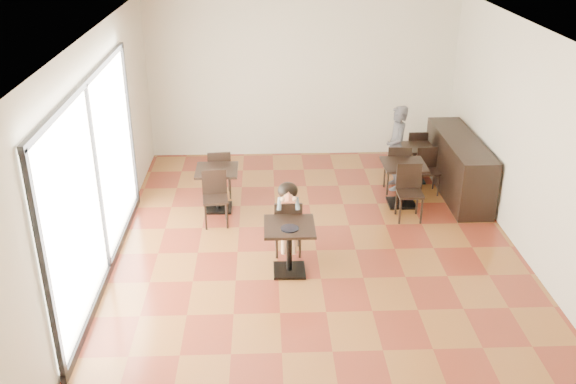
{
  "coord_description": "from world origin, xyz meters",
  "views": [
    {
      "loc": [
        -0.75,
        -8.27,
        4.77
      ],
      "look_at": [
        -0.43,
        -0.08,
        1.0
      ],
      "focal_mm": 40.0,
      "sensor_mm": 36.0,
      "label": 1
    }
  ],
  "objects_px": {
    "child_chair": "(288,226)",
    "chair_back_b": "(428,172)",
    "child_table": "(289,249)",
    "child": "(288,219)",
    "cafe_table_back": "(414,164)",
    "chair_mid_b": "(410,194)",
    "chair_mid_a": "(397,168)",
    "adult_patron": "(396,148)",
    "cafe_table_left": "(218,189)",
    "cafe_table_mid": "(403,184)",
    "chair_left_a": "(219,172)",
    "chair_left_b": "(215,199)",
    "chair_back_a": "(415,149)"
  },
  "relations": [
    {
      "from": "cafe_table_back",
      "to": "chair_back_a",
      "type": "xyz_separation_m",
      "value": [
        0.14,
        0.55,
        0.07
      ]
    },
    {
      "from": "chair_left_b",
      "to": "chair_back_a",
      "type": "height_order",
      "value": "chair_left_b"
    },
    {
      "from": "child_chair",
      "to": "cafe_table_back",
      "type": "bearing_deg",
      "value": -133.32
    },
    {
      "from": "chair_left_a",
      "to": "chair_left_b",
      "type": "bearing_deg",
      "value": 84.18
    },
    {
      "from": "child",
      "to": "cafe_table_back",
      "type": "relative_size",
      "value": 1.66
    },
    {
      "from": "child",
      "to": "chair_left_a",
      "type": "height_order",
      "value": "child"
    },
    {
      "from": "adult_patron",
      "to": "chair_mid_a",
      "type": "bearing_deg",
      "value": -2.5
    },
    {
      "from": "chair_left_a",
      "to": "cafe_table_mid",
      "type": "bearing_deg",
      "value": 165.37
    },
    {
      "from": "adult_patron",
      "to": "chair_back_b",
      "type": "height_order",
      "value": "adult_patron"
    },
    {
      "from": "chair_mid_a",
      "to": "child_chair",
      "type": "bearing_deg",
      "value": 47.45
    },
    {
      "from": "child_chair",
      "to": "chair_back_b",
      "type": "xyz_separation_m",
      "value": [
        2.55,
        2.01,
        -0.04
      ]
    },
    {
      "from": "cafe_table_back",
      "to": "chair_left_b",
      "type": "xyz_separation_m",
      "value": [
        -3.52,
        -1.62,
        0.1
      ]
    },
    {
      "from": "cafe_table_back",
      "to": "chair_left_b",
      "type": "bearing_deg",
      "value": -155.35
    },
    {
      "from": "child",
      "to": "child_table",
      "type": "bearing_deg",
      "value": -90.0
    },
    {
      "from": "child_table",
      "to": "chair_back_b",
      "type": "bearing_deg",
      "value": 45.12
    },
    {
      "from": "chair_left_a",
      "to": "child_table",
      "type": "bearing_deg",
      "value": 107.39
    },
    {
      "from": "child_table",
      "to": "chair_left_a",
      "type": "distance_m",
      "value": 2.82
    },
    {
      "from": "cafe_table_mid",
      "to": "chair_left_a",
      "type": "distance_m",
      "value": 3.15
    },
    {
      "from": "child_table",
      "to": "chair_back_b",
      "type": "height_order",
      "value": "chair_back_b"
    },
    {
      "from": "child_table",
      "to": "chair_back_a",
      "type": "height_order",
      "value": "chair_back_a"
    },
    {
      "from": "adult_patron",
      "to": "chair_back_b",
      "type": "relative_size",
      "value": 1.9
    },
    {
      "from": "chair_mid_a",
      "to": "chair_back_b",
      "type": "distance_m",
      "value": 0.56
    },
    {
      "from": "cafe_table_left",
      "to": "chair_left_b",
      "type": "distance_m",
      "value": 0.55
    },
    {
      "from": "child_chair",
      "to": "chair_left_b",
      "type": "bearing_deg",
      "value": -40.25
    },
    {
      "from": "chair_left_a",
      "to": "chair_back_b",
      "type": "bearing_deg",
      "value": 173.66
    },
    {
      "from": "chair_mid_b",
      "to": "chair_back_b",
      "type": "distance_m",
      "value": 1.14
    },
    {
      "from": "child_chair",
      "to": "chair_back_b",
      "type": "relative_size",
      "value": 1.1
    },
    {
      "from": "child",
      "to": "chair_mid_b",
      "type": "xyz_separation_m",
      "value": [
        2.0,
        1.01,
        -0.1
      ]
    },
    {
      "from": "child_chair",
      "to": "chair_left_a",
      "type": "bearing_deg",
      "value": -61.43
    },
    {
      "from": "cafe_table_back",
      "to": "chair_mid_b",
      "type": "bearing_deg",
      "value": -104.86
    },
    {
      "from": "child_chair",
      "to": "chair_mid_a",
      "type": "bearing_deg",
      "value": -133.5
    },
    {
      "from": "chair_mid_b",
      "to": "chair_back_b",
      "type": "xyz_separation_m",
      "value": [
        0.55,
        1.0,
        -0.05
      ]
    },
    {
      "from": "child",
      "to": "cafe_table_back",
      "type": "xyz_separation_m",
      "value": [
        2.41,
        2.56,
        -0.22
      ]
    },
    {
      "from": "chair_back_a",
      "to": "chair_back_b",
      "type": "bearing_deg",
      "value": 87.92
    },
    {
      "from": "chair_mid_a",
      "to": "chair_mid_b",
      "type": "xyz_separation_m",
      "value": [
        0.0,
        -1.1,
        0.0
      ]
    },
    {
      "from": "chair_left_a",
      "to": "chair_left_b",
      "type": "height_order",
      "value": "same"
    },
    {
      "from": "adult_patron",
      "to": "chair_mid_b",
      "type": "height_order",
      "value": "adult_patron"
    },
    {
      "from": "adult_patron",
      "to": "cafe_table_left",
      "type": "xyz_separation_m",
      "value": [
        -3.11,
        -0.77,
        -0.4
      ]
    },
    {
      "from": "child_table",
      "to": "cafe_table_left",
      "type": "relative_size",
      "value": 1.01
    },
    {
      "from": "cafe_table_mid",
      "to": "chair_left_b",
      "type": "relative_size",
      "value": 0.86
    },
    {
      "from": "adult_patron",
      "to": "chair_mid_b",
      "type": "distance_m",
      "value": 1.29
    },
    {
      "from": "adult_patron",
      "to": "cafe_table_mid",
      "type": "bearing_deg",
      "value": -2.17
    },
    {
      "from": "child_table",
      "to": "cafe_table_mid",
      "type": "bearing_deg",
      "value": 46.5
    },
    {
      "from": "child",
      "to": "chair_left_b",
      "type": "distance_m",
      "value": 1.46
    },
    {
      "from": "child",
      "to": "chair_mid_b",
      "type": "height_order",
      "value": "child"
    },
    {
      "from": "chair_back_b",
      "to": "chair_left_b",
      "type": "bearing_deg",
      "value": -165.81
    },
    {
      "from": "chair_mid_a",
      "to": "chair_left_b",
      "type": "height_order",
      "value": "chair_mid_a"
    },
    {
      "from": "adult_patron",
      "to": "cafe_table_mid",
      "type": "distance_m",
      "value": 0.8
    },
    {
      "from": "adult_patron",
      "to": "cafe_table_back",
      "type": "bearing_deg",
      "value": 124.12
    },
    {
      "from": "chair_mid_a",
      "to": "chair_back_a",
      "type": "bearing_deg",
      "value": -117.7
    }
  ]
}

